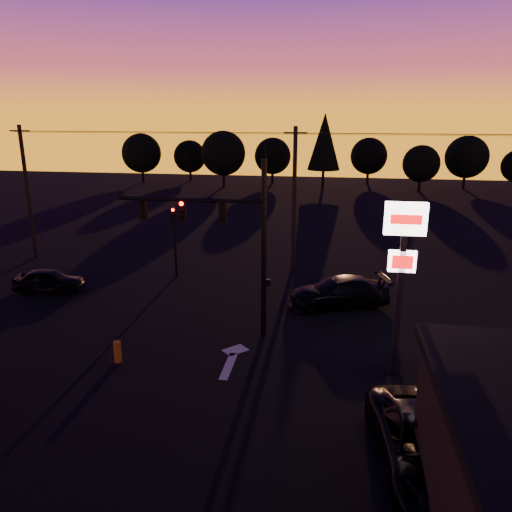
{
  "coord_description": "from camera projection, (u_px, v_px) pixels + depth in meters",
  "views": [
    {
      "loc": [
        4.37,
        -16.68,
        10.02
      ],
      "look_at": [
        1.0,
        5.0,
        3.5
      ],
      "focal_mm": 35.0,
      "sensor_mm": 36.0,
      "label": 1
    }
  ],
  "objects": [
    {
      "name": "ground",
      "position": [
        211.0,
        378.0,
        19.3
      ],
      "size": [
        120.0,
        120.0,
        0.0
      ],
      "primitive_type": "plane",
      "color": "black",
      "rests_on": "ground"
    },
    {
      "name": "lane_arrow",
      "position": [
        232.0,
        358.0,
        20.8
      ],
      "size": [
        1.2,
        3.1,
        0.01
      ],
      "color": "beige",
      "rests_on": "ground"
    },
    {
      "name": "traffic_signal_mast",
      "position": [
        228.0,
        230.0,
        21.69
      ],
      "size": [
        6.79,
        0.52,
        8.58
      ],
      "color": "black",
      "rests_on": "ground"
    },
    {
      "name": "secondary_signal",
      "position": [
        174.0,
        232.0,
        30.1
      ],
      "size": [
        0.3,
        0.31,
        4.35
      ],
      "color": "black",
      "rests_on": "ground"
    },
    {
      "name": "pylon_sign",
      "position": [
        403.0,
        253.0,
        18.29
      ],
      "size": [
        1.5,
        0.28,
        6.8
      ],
      "color": "black",
      "rests_on": "ground"
    },
    {
      "name": "utility_pole_0",
      "position": [
        28.0,
        192.0,
        33.61
      ],
      "size": [
        1.4,
        0.26,
        9.0
      ],
      "color": "black",
      "rests_on": "ground"
    },
    {
      "name": "utility_pole_1",
      "position": [
        294.0,
        199.0,
        30.96
      ],
      "size": [
        1.4,
        0.26,
        9.0
      ],
      "color": "black",
      "rests_on": "ground"
    },
    {
      "name": "power_wires",
      "position": [
        296.0,
        133.0,
        29.83
      ],
      "size": [
        36.0,
        1.22,
        0.07
      ],
      "color": "black",
      "rests_on": "ground"
    },
    {
      "name": "bollard",
      "position": [
        118.0,
        352.0,
        20.39
      ],
      "size": [
        0.3,
        0.3,
        0.91
      ],
      "primitive_type": "cylinder",
      "color": "#B16E10",
      "rests_on": "ground"
    },
    {
      "name": "tree_0",
      "position": [
        141.0,
        153.0,
        68.74
      ],
      "size": [
        5.36,
        5.36,
        6.74
      ],
      "color": "black",
      "rests_on": "ground"
    },
    {
      "name": "tree_1",
      "position": [
        190.0,
        156.0,
        70.88
      ],
      "size": [
        4.54,
        4.54,
        5.71
      ],
      "color": "black",
      "rests_on": "ground"
    },
    {
      "name": "tree_2",
      "position": [
        223.0,
        153.0,
        64.99
      ],
      "size": [
        5.77,
        5.78,
        7.26
      ],
      "color": "black",
      "rests_on": "ground"
    },
    {
      "name": "tree_3",
      "position": [
        273.0,
        156.0,
        68.08
      ],
      "size": [
        4.95,
        4.95,
        6.22
      ],
      "color": "black",
      "rests_on": "ground"
    },
    {
      "name": "tree_4",
      "position": [
        324.0,
        142.0,
        63.59
      ],
      "size": [
        4.18,
        4.18,
        9.5
      ],
      "color": "black",
      "rests_on": "ground"
    },
    {
      "name": "tree_5",
      "position": [
        369.0,
        156.0,
        68.06
      ],
      "size": [
        4.95,
        4.95,
        6.22
      ],
      "color": "black",
      "rests_on": "ground"
    },
    {
      "name": "tree_6",
      "position": [
        421.0,
        164.0,
        61.58
      ],
      "size": [
        4.54,
        4.54,
        5.71
      ],
      "color": "black",
      "rests_on": "ground"
    },
    {
      "name": "tree_7",
      "position": [
        467.0,
        157.0,
        63.36
      ],
      "size": [
        5.36,
        5.36,
        6.74
      ],
      "color": "black",
      "rests_on": "ground"
    },
    {
      "name": "car_left",
      "position": [
        49.0,
        280.0,
        28.23
      ],
      "size": [
        4.03,
        2.1,
        1.31
      ],
      "primitive_type": "imported",
      "rotation": [
        0.0,
        0.0,
        1.72
      ],
      "color": "black",
      "rests_on": "ground"
    },
    {
      "name": "car_right",
      "position": [
        339.0,
        292.0,
        26.09
      ],
      "size": [
        5.73,
        3.68,
        1.54
      ],
      "primitive_type": "imported",
      "rotation": [
        0.0,
        0.0,
        -1.26
      ],
      "color": "black",
      "rests_on": "ground"
    },
    {
      "name": "suv_parked",
      "position": [
        424.0,
        444.0,
        14.29
      ],
      "size": [
        3.21,
        5.83,
        1.55
      ],
      "primitive_type": "imported",
      "rotation": [
        0.0,
        0.0,
        0.12
      ],
      "color": "black",
      "rests_on": "ground"
    }
  ]
}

